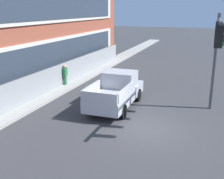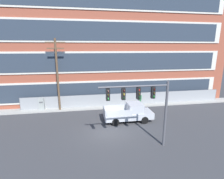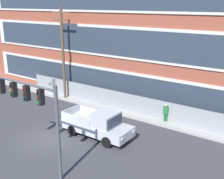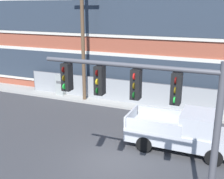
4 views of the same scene
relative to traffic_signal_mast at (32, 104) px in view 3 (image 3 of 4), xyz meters
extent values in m
plane|color=#38383A|center=(-2.45, 2.95, -4.13)|extent=(160.00, 160.00, 0.00)
cube|color=#9E9B93|center=(-2.45, 10.56, -4.05)|extent=(80.00, 1.76, 0.16)
cube|color=brown|center=(-2.09, 17.41, 3.83)|extent=(38.30, 11.95, 15.92)
cube|color=beige|center=(-2.09, 11.38, -1.94)|extent=(35.24, 0.10, 2.87)
cube|color=#2D3844|center=(-2.09, 11.32, -1.94)|extent=(33.71, 0.06, 2.39)
cube|color=beige|center=(-2.09, 11.38, 2.04)|extent=(35.24, 0.10, 2.87)
cube|color=#2D3844|center=(-2.09, 11.32, 2.04)|extent=(33.71, 0.06, 2.39)
cube|color=gray|center=(1.50, 10.72, -3.23)|extent=(28.41, 0.04, 1.80)
cylinder|color=#4C4C51|center=(-12.71, 10.72, -3.23)|extent=(0.06, 0.06, 1.80)
cylinder|color=#4C4C51|center=(1.50, 10.72, -2.32)|extent=(28.41, 0.05, 0.05)
cylinder|color=#4C4C51|center=(1.94, 0.00, -1.37)|extent=(0.20, 0.20, 5.53)
cylinder|color=#4C4C51|center=(-0.78, 0.00, 1.10)|extent=(5.43, 0.14, 0.14)
cube|color=black|center=(0.75, 0.00, 0.55)|extent=(0.28, 0.32, 0.90)
cylinder|color=#4B0807|center=(0.75, -0.18, 0.83)|extent=(0.04, 0.18, 0.18)
cylinder|color=#503E08|center=(0.75, -0.18, 0.55)|extent=(0.04, 0.18, 0.18)
cylinder|color=green|center=(0.75, -0.18, 0.27)|extent=(0.04, 0.18, 0.18)
cube|color=black|center=(-0.43, 0.00, 0.55)|extent=(0.28, 0.32, 0.90)
cylinder|color=red|center=(-0.43, -0.18, 0.83)|extent=(0.04, 0.18, 0.18)
cylinder|color=#503E08|center=(-0.43, -0.18, 0.55)|extent=(0.04, 0.18, 0.18)
cylinder|color=#0A4011|center=(-0.43, -0.18, 0.27)|extent=(0.04, 0.18, 0.18)
cube|color=black|center=(-1.61, 0.00, 0.55)|extent=(0.28, 0.32, 0.90)
cylinder|color=#4B0807|center=(-1.61, -0.18, 0.83)|extent=(0.04, 0.18, 0.18)
cylinder|color=gold|center=(-1.61, -0.18, 0.55)|extent=(0.04, 0.18, 0.18)
cylinder|color=#0A4011|center=(-1.61, -0.18, 0.27)|extent=(0.04, 0.18, 0.18)
cube|color=black|center=(-2.79, 0.00, 0.55)|extent=(0.28, 0.32, 0.90)
cylinder|color=green|center=(-2.79, -0.18, 0.27)|extent=(0.04, 0.18, 0.18)
cube|color=#B2B5BA|center=(0.28, 5.42, -3.38)|extent=(5.39, 2.11, 0.70)
cube|color=#B2B5BA|center=(1.03, 5.42, -2.55)|extent=(1.62, 1.92, 0.95)
cube|color=#283342|center=(1.86, 5.41, -2.55)|extent=(0.07, 1.71, 0.71)
cube|color=#B2B5BA|center=(-0.93, 6.41, -2.75)|extent=(2.69, 0.13, 0.56)
cube|color=#B2B5BA|center=(-0.94, 4.44, -2.75)|extent=(2.69, 0.13, 0.56)
cube|color=#B2B5BA|center=(-2.38, 5.43, -2.75)|extent=(0.11, 2.01, 0.56)
cylinder|color=black|center=(1.90, 6.38, -3.73)|extent=(0.80, 0.26, 0.80)
cylinder|color=black|center=(1.89, 4.45, -3.73)|extent=(0.80, 0.26, 0.80)
cylinder|color=black|center=(-1.33, 6.39, -3.73)|extent=(0.80, 0.26, 0.80)
cylinder|color=black|center=(-1.34, 4.46, -3.73)|extent=(0.80, 0.26, 0.80)
cube|color=white|center=(2.99, 6.14, -3.27)|extent=(0.06, 0.24, 0.16)
cube|color=white|center=(2.99, 4.68, -3.27)|extent=(0.06, 0.24, 0.16)
cylinder|color=brown|center=(-7.69, 10.14, 0.47)|extent=(0.26, 0.26, 9.19)
cube|color=brown|center=(-7.69, 10.14, 4.56)|extent=(2.37, 0.14, 0.14)
cube|color=brown|center=(-7.69, 10.14, 3.86)|extent=(2.02, 0.14, 0.14)
cube|color=#939993|center=(-10.00, 10.45, -3.25)|extent=(0.66, 0.41, 1.75)
cube|color=#515151|center=(-10.00, 10.23, -2.90)|extent=(0.46, 0.02, 0.20)
cylinder|color=#236B38|center=(3.29, 10.56, -3.70)|extent=(0.14, 0.14, 0.85)
cylinder|color=#236B38|center=(3.47, 10.56, -3.70)|extent=(0.14, 0.14, 0.85)
cube|color=#236B38|center=(3.38, 10.56, -2.98)|extent=(0.40, 0.24, 0.60)
sphere|color=tan|center=(3.38, 10.56, -2.56)|extent=(0.24, 0.24, 0.24)
camera|label=1|loc=(-14.96, 0.21, 1.64)|focal=45.00mm
camera|label=2|loc=(-4.59, -12.38, 3.94)|focal=28.00mm
camera|label=3|loc=(12.23, -9.45, 5.42)|focal=45.00mm
camera|label=4|loc=(2.00, -7.62, 2.74)|focal=45.00mm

